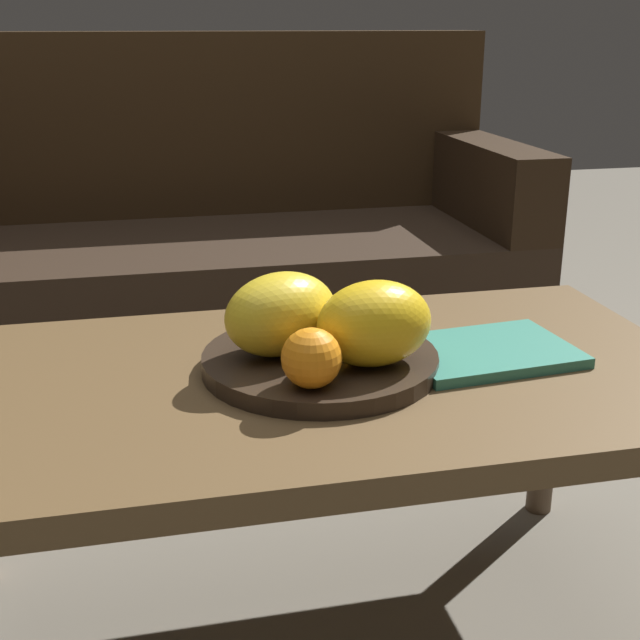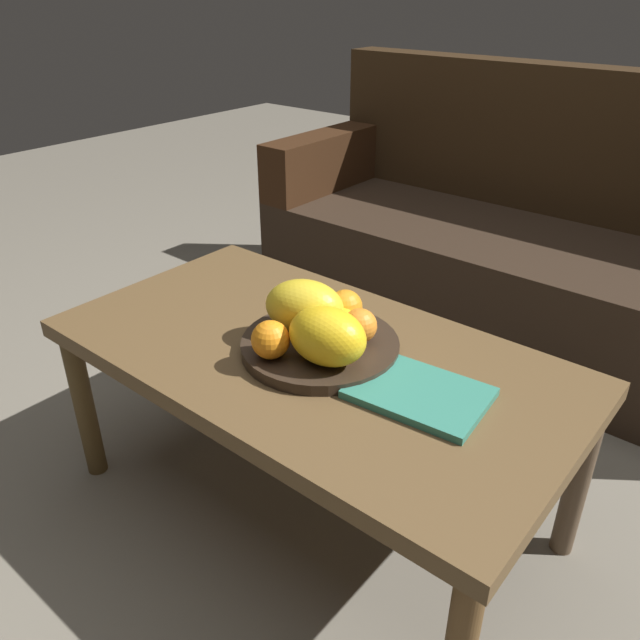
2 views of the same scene
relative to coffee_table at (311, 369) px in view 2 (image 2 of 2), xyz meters
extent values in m
plane|color=#6F685B|center=(0.00, 0.00, -0.41)|extent=(8.00, 8.00, 0.00)
cube|color=brown|center=(0.00, 0.00, 0.03)|extent=(1.13, 0.61, 0.04)
cylinder|color=brown|center=(-0.53, -0.27, -0.20)|extent=(0.05, 0.05, 0.42)
cylinder|color=brown|center=(-0.53, 0.27, -0.20)|extent=(0.05, 0.05, 0.42)
cylinder|color=brown|center=(0.53, 0.27, -0.20)|extent=(0.05, 0.05, 0.42)
cube|color=black|center=(-0.05, 1.11, -0.21)|extent=(1.70, 0.70, 0.40)
cube|color=black|center=(-0.05, 1.39, 0.24)|extent=(1.70, 0.14, 0.50)
cube|color=#331D0E|center=(-0.83, 1.11, 0.10)|extent=(0.14, 0.70, 0.22)
cylinder|color=#30241A|center=(0.02, 0.01, 0.06)|extent=(0.34, 0.34, 0.03)
ellipsoid|color=yellow|center=(-0.03, 0.02, 0.13)|extent=(0.20, 0.18, 0.12)
ellipsoid|color=yellow|center=(0.08, -0.05, 0.13)|extent=(0.18, 0.14, 0.12)
sphere|color=orange|center=(0.01, 0.11, 0.11)|extent=(0.08, 0.08, 0.08)
sphere|color=orange|center=(-0.02, -0.10, 0.11)|extent=(0.08, 0.08, 0.08)
sphere|color=orange|center=(0.08, 0.06, 0.11)|extent=(0.07, 0.07, 0.07)
ellipsoid|color=yellow|center=(0.04, 0.06, 0.09)|extent=(0.04, 0.15, 0.03)
ellipsoid|color=yellow|center=(0.02, 0.05, 0.09)|extent=(0.14, 0.11, 0.03)
ellipsoid|color=yellow|center=(0.01, 0.05, 0.09)|extent=(0.15, 0.10, 0.03)
ellipsoid|color=gold|center=(0.02, 0.06, 0.12)|extent=(0.15, 0.07, 0.03)
ellipsoid|color=yellow|center=(0.03, 0.06, 0.12)|extent=(0.15, 0.06, 0.03)
cube|color=#34816D|center=(0.27, 0.00, 0.06)|extent=(0.27, 0.20, 0.02)
camera|label=1|loc=(-0.23, -1.09, 0.52)|focal=47.76mm
camera|label=2|loc=(0.75, -0.87, 0.75)|focal=35.18mm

